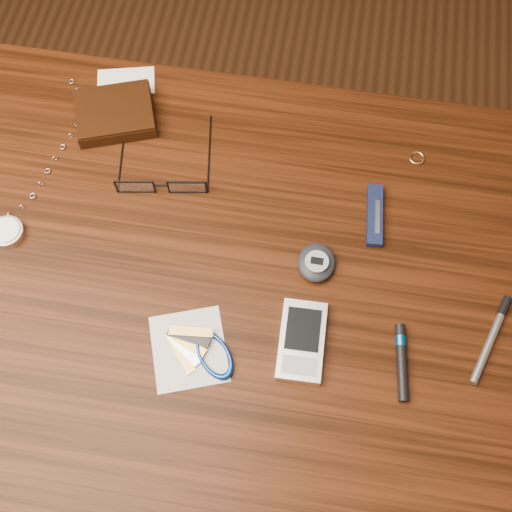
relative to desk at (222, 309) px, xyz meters
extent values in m
plane|color=#472814|center=(0.00, 0.00, -0.65)|extent=(3.80, 3.80, 0.00)
cube|color=#341608|center=(0.00, 0.00, 0.08)|extent=(1.00, 0.70, 0.03)
cylinder|color=#4C2814|center=(-0.45, 0.30, -0.29)|extent=(0.05, 0.05, 0.71)
cylinder|color=#4C2814|center=(0.45, 0.30, -0.29)|extent=(0.05, 0.05, 0.71)
cube|color=black|center=(-0.20, 0.24, 0.11)|extent=(0.14, 0.13, 0.02)
cube|color=black|center=(-0.20, 0.24, 0.12)|extent=(0.14, 0.12, 0.00)
cube|color=white|center=(-0.21, 0.31, 0.10)|extent=(0.10, 0.07, 0.00)
cube|color=black|center=(-0.14, 0.12, 0.12)|extent=(0.05, 0.01, 0.03)
cube|color=white|center=(-0.14, 0.12, 0.12)|extent=(0.05, 0.01, 0.02)
cylinder|color=black|center=(-0.18, 0.18, 0.10)|extent=(0.02, 0.13, 0.00)
cube|color=black|center=(-0.07, 0.13, 0.12)|extent=(0.05, 0.01, 0.03)
cube|color=white|center=(-0.07, 0.13, 0.12)|extent=(0.05, 0.01, 0.02)
cylinder|color=black|center=(-0.05, 0.20, 0.10)|extent=(0.02, 0.13, 0.00)
cube|color=black|center=(-0.11, 0.12, 0.12)|extent=(0.02, 0.01, 0.00)
torus|color=#E0B66F|center=(0.25, 0.24, 0.10)|extent=(0.03, 0.03, 0.00)
cylinder|color=silver|center=(-0.30, 0.02, 0.11)|extent=(0.05, 0.05, 0.01)
cylinder|color=white|center=(-0.30, 0.02, 0.11)|extent=(0.04, 0.04, 0.00)
cylinder|color=silver|center=(-0.31, 0.05, 0.11)|extent=(0.01, 0.01, 0.01)
torus|color=silver|center=(-0.29, 0.07, 0.11)|extent=(0.01, 0.01, 0.01)
torus|color=silver|center=(-0.28, 0.09, 0.11)|extent=(0.01, 0.01, 0.00)
torus|color=silver|center=(-0.28, 0.11, 0.11)|extent=(0.01, 0.01, 0.01)
torus|color=silver|center=(-0.28, 0.13, 0.11)|extent=(0.01, 0.01, 0.00)
torus|color=silver|center=(-0.27, 0.15, 0.11)|extent=(0.01, 0.01, 0.01)
torus|color=silver|center=(-0.27, 0.17, 0.11)|extent=(0.01, 0.01, 0.00)
torus|color=silver|center=(-0.26, 0.19, 0.11)|extent=(0.01, 0.00, 0.01)
torus|color=silver|center=(-0.26, 0.22, 0.11)|extent=(0.01, 0.01, 0.00)
torus|color=silver|center=(-0.26, 0.24, 0.11)|extent=(0.01, 0.00, 0.01)
torus|color=silver|center=(-0.26, 0.26, 0.11)|extent=(0.01, 0.01, 0.00)
torus|color=silver|center=(-0.27, 0.28, 0.11)|extent=(0.01, 0.01, 0.01)
torus|color=silver|center=(-0.29, 0.29, 0.11)|extent=(0.01, 0.01, 0.00)
cube|color=silver|center=(0.12, -0.06, 0.11)|extent=(0.06, 0.11, 0.01)
cube|color=black|center=(0.12, -0.05, 0.12)|extent=(0.04, 0.06, 0.00)
cube|color=#9C9FA4|center=(0.12, -0.10, 0.12)|extent=(0.04, 0.02, 0.00)
ellipsoid|color=black|center=(0.12, 0.05, 0.11)|extent=(0.05, 0.06, 0.02)
cylinder|color=gray|center=(0.12, 0.04, 0.12)|extent=(0.03, 0.03, 0.00)
cube|color=black|center=(0.12, 0.04, 0.13)|extent=(0.02, 0.01, 0.00)
cube|color=silver|center=(-0.02, -0.10, 0.10)|extent=(0.12, 0.13, 0.00)
torus|color=navy|center=(0.01, -0.10, 0.11)|extent=(0.08, 0.08, 0.01)
cube|color=olive|center=(-0.03, -0.10, 0.10)|extent=(0.05, 0.05, 0.00)
cube|color=silver|center=(-0.03, -0.10, 0.11)|extent=(0.05, 0.04, 0.00)
cube|color=olive|center=(-0.02, -0.09, 0.11)|extent=(0.06, 0.03, 0.00)
cube|color=black|center=(-0.02, -0.08, 0.11)|extent=(0.06, 0.02, 0.00)
cube|color=olive|center=(-0.02, -0.08, 0.11)|extent=(0.06, 0.02, 0.00)
cube|color=#14193E|center=(0.20, 0.13, 0.11)|extent=(0.03, 0.10, 0.01)
cube|color=silver|center=(0.20, 0.13, 0.11)|extent=(0.01, 0.05, 0.00)
cylinder|color=#A8A9AD|center=(0.36, -0.02, 0.11)|extent=(0.05, 0.12, 0.01)
cylinder|color=black|center=(0.37, 0.03, 0.11)|extent=(0.02, 0.03, 0.01)
cylinder|color=black|center=(0.25, -0.07, 0.11)|extent=(0.02, 0.10, 0.01)
cylinder|color=#0C589A|center=(0.24, -0.04, 0.11)|extent=(0.02, 0.01, 0.01)
camera|label=1|loc=(0.10, -0.31, 0.89)|focal=45.00mm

